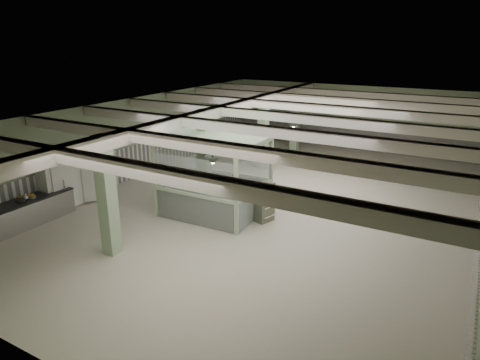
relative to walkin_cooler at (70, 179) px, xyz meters
The scene contains 29 objects.
floor 7.81m from the walkin_cooler, 31.11° to the left, with size 20.00×20.00×0.00m, color beige.
ceiling 8.14m from the walkin_cooler, 31.11° to the left, with size 14.00×20.00×0.02m, color silver.
wall_back 15.50m from the walkin_cooler, 64.67° to the left, with size 14.00×0.02×3.60m, color #93A483.
wall_front 8.97m from the walkin_cooler, 42.19° to the right, with size 14.00×0.02×3.60m, color #93A483.
wall_left 4.08m from the walkin_cooler, 95.38° to the left, with size 0.02×20.00×3.60m, color #93A483.
wainscot_left 4.02m from the walkin_cooler, 95.02° to the left, with size 0.05×19.90×1.50m, color silver.
wainscot_right 14.18m from the walkin_cooler, 16.38° to the left, with size 0.05×19.90×1.50m, color silver.
wainscot_back 15.47m from the walkin_cooler, 64.64° to the left, with size 13.90×0.05×1.50m, color silver.
girder 6.19m from the walkin_cooler, 44.10° to the left, with size 0.45×19.90×0.40m, color beige.
beam_a 7.86m from the walkin_cooler, 27.87° to the right, with size 13.90×0.35×0.32m, color beige.
beam_b 7.10m from the walkin_cooler, ahead, with size 13.90×0.35×0.32m, color beige.
beam_c 7.19m from the walkin_cooler, 12.73° to the left, with size 13.90×0.35×0.32m, color beige.
beam_d 8.09m from the walkin_cooler, 31.11° to the left, with size 13.90×0.35×0.32m, color beige.
beam_e 9.57m from the walkin_cooler, 44.45° to the left, with size 13.90×0.35×0.32m, color beige.
beam_f 11.42m from the walkin_cooler, 53.64° to the left, with size 13.90×0.35×0.32m, color beige.
beam_g 13.48m from the walkin_cooler, 60.05° to the left, with size 13.90×0.35×0.32m, color beige.
column_a 4.64m from the walkin_cooler, 25.91° to the right, with size 0.42×0.42×3.60m, color #9FBA95.
column_b 5.15m from the walkin_cooler, 36.01° to the left, with size 0.42×0.42×3.60m, color #9FBA95.
column_c 9.03m from the walkin_cooler, 62.72° to the left, with size 0.42×0.42×3.60m, color #9FBA95.
column_d 12.71m from the walkin_cooler, 71.03° to the left, with size 0.42×0.42×3.60m, color #9FBA95.
pendant_front 7.46m from the walkin_cooler, ahead, with size 0.44×0.44×0.22m, color #293628.
pendant_mid 8.66m from the walkin_cooler, 32.26° to the left, with size 0.44×0.44×0.22m, color #293628.
pendant_back 12.04m from the walkin_cooler, 53.13° to the left, with size 0.44×0.44×0.22m, color #293628.
pitcher_far 2.00m from the walkin_cooler, 83.56° to the right, with size 0.19×0.22×0.28m, color #AFAFB4, non-canonical shape.
veg_colander 2.05m from the walkin_cooler, 88.45° to the right, with size 0.40×0.40×0.18m, color #39393E, non-canonical shape.
orange_bowl 1.73m from the walkin_cooler, 84.62° to the right, with size 0.25×0.25×0.09m, color #B2B2B7.
walkin_cooler is the anchor object (origin of this frame).
guard_booth 5.59m from the walkin_cooler, 23.33° to the left, with size 3.58×3.05×2.83m.
filing_cabinet 7.41m from the walkin_cooler, 18.47° to the left, with size 0.45×0.64×1.39m, color #626554.
Camera 1 is at (6.49, -14.10, 6.16)m, focal length 32.00 mm.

